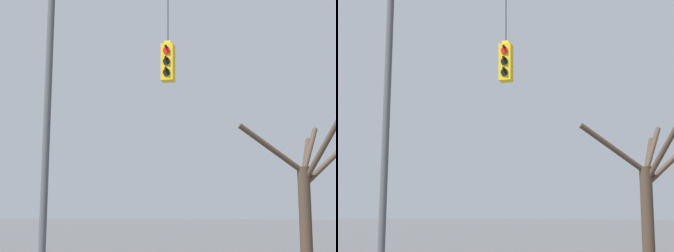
# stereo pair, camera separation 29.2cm
# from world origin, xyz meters

# --- Properties ---
(utility_pole_left) EXTENTS (0.21, 0.21, 9.40)m
(utility_pole_left) POSITION_xyz_m (-7.41, -0.25, 4.69)
(utility_pole_left) COLOR #4C4C51
(utility_pole_left) RESTS_ON ground_plane
(traffic_light_over_intersection) EXTENTS (0.34, 0.46, 2.90)m
(traffic_light_over_intersection) POSITION_xyz_m (-3.81, -0.26, 6.11)
(traffic_light_over_intersection) COLOR yellow
(bare_tree) EXTENTS (4.12, 4.35, 5.70)m
(bare_tree) POSITION_xyz_m (-0.06, 7.09, 2.95)
(bare_tree) COLOR #423326
(bare_tree) RESTS_ON ground_plane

